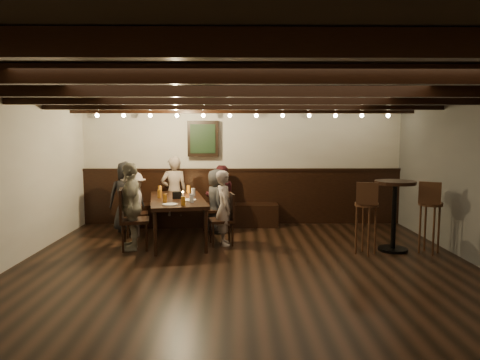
{
  "coord_description": "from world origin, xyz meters",
  "views": [
    {
      "loc": [
        -0.14,
        -5.26,
        1.82
      ],
      "look_at": [
        -0.07,
        1.3,
        1.13
      ],
      "focal_mm": 32.0,
      "sensor_mm": 36.0,
      "label": 1
    }
  ],
  "objects_px": {
    "bar_stool_left": "(366,227)",
    "bar_stool_right": "(429,227)",
    "person_right_near": "(216,201)",
    "high_top_table": "(394,205)",
    "dining_table": "(177,202)",
    "person_right_far": "(224,208)",
    "chair_left_far": "(134,231)",
    "person_bench_left": "(127,196)",
    "person_bench_right": "(221,196)",
    "person_left_near": "(134,204)",
    "person_bench_centre": "(174,192)",
    "chair_right_near": "(215,218)",
    "chair_left_near": "(136,222)",
    "chair_right_far": "(222,229)",
    "person_left_far": "(131,206)"
  },
  "relations": [
    {
      "from": "bar_stool_left",
      "to": "bar_stool_right",
      "type": "xyz_separation_m",
      "value": [
        1.0,
        0.05,
        0.0
      ]
    },
    {
      "from": "person_right_near",
      "to": "high_top_table",
      "type": "bearing_deg",
      "value": -125.36
    },
    {
      "from": "dining_table",
      "to": "person_right_far",
      "type": "xyz_separation_m",
      "value": [
        0.82,
        -0.3,
        -0.06
      ]
    },
    {
      "from": "dining_table",
      "to": "chair_left_far",
      "type": "height_order",
      "value": "chair_left_far"
    },
    {
      "from": "chair_left_far",
      "to": "dining_table",
      "type": "bearing_deg",
      "value": 121.99
    },
    {
      "from": "person_right_far",
      "to": "bar_stool_right",
      "type": "xyz_separation_m",
      "value": [
        3.18,
        -0.57,
        -0.2
      ]
    },
    {
      "from": "person_bench_left",
      "to": "person_bench_right",
      "type": "bearing_deg",
      "value": -180.0
    },
    {
      "from": "person_left_near",
      "to": "bar_stool_right",
      "type": "bearing_deg",
      "value": 65.46
    },
    {
      "from": "dining_table",
      "to": "person_bench_centre",
      "type": "distance_m",
      "value": 1.05
    },
    {
      "from": "bar_stool_right",
      "to": "chair_right_near",
      "type": "bearing_deg",
      "value": -172.56
    },
    {
      "from": "person_bench_left",
      "to": "person_bench_centre",
      "type": "bearing_deg",
      "value": -170.54
    },
    {
      "from": "chair_left_near",
      "to": "person_left_near",
      "type": "height_order",
      "value": "person_left_near"
    },
    {
      "from": "chair_left_near",
      "to": "person_bench_centre",
      "type": "height_order",
      "value": "person_bench_centre"
    },
    {
      "from": "person_bench_centre",
      "to": "person_right_far",
      "type": "height_order",
      "value": "person_bench_centre"
    },
    {
      "from": "chair_left_far",
      "to": "person_right_near",
      "type": "xyz_separation_m",
      "value": [
        1.27,
        1.16,
        0.3
      ]
    },
    {
      "from": "chair_left_far",
      "to": "chair_right_near",
      "type": "relative_size",
      "value": 1.08
    },
    {
      "from": "chair_right_far",
      "to": "bar_stool_left",
      "type": "bearing_deg",
      "value": -116.4
    },
    {
      "from": "dining_table",
      "to": "chair_right_far",
      "type": "relative_size",
      "value": 2.44
    },
    {
      "from": "dining_table",
      "to": "high_top_table",
      "type": "height_order",
      "value": "high_top_table"
    },
    {
      "from": "dining_table",
      "to": "person_bench_right",
      "type": "bearing_deg",
      "value": 45.0
    },
    {
      "from": "high_top_table",
      "to": "bar_stool_left",
      "type": "relative_size",
      "value": 0.99
    },
    {
      "from": "person_bench_centre",
      "to": "bar_stool_left",
      "type": "relative_size",
      "value": 1.25
    },
    {
      "from": "person_left_near",
      "to": "person_bench_centre",
      "type": "bearing_deg",
      "value": 128.66
    },
    {
      "from": "chair_right_near",
      "to": "person_bench_right",
      "type": "bearing_deg",
      "value": -21.91
    },
    {
      "from": "person_left_far",
      "to": "chair_right_near",
      "type": "bearing_deg",
      "value": 121.49
    },
    {
      "from": "chair_right_far",
      "to": "person_right_near",
      "type": "xyz_separation_m",
      "value": [
        -0.14,
        0.89,
        0.33
      ]
    },
    {
      "from": "chair_right_far",
      "to": "person_right_far",
      "type": "height_order",
      "value": "person_right_far"
    },
    {
      "from": "dining_table",
      "to": "chair_left_far",
      "type": "distance_m",
      "value": 0.93
    },
    {
      "from": "chair_left_near",
      "to": "person_right_far",
      "type": "xyz_separation_m",
      "value": [
        1.61,
        -0.6,
        0.36
      ]
    },
    {
      "from": "chair_left_far",
      "to": "person_bench_centre",
      "type": "bearing_deg",
      "value": 154.34
    },
    {
      "from": "person_right_near",
      "to": "high_top_table",
      "type": "xyz_separation_m",
      "value": [
        2.85,
        -1.3,
        0.13
      ]
    },
    {
      "from": "person_left_near",
      "to": "person_right_far",
      "type": "xyz_separation_m",
      "value": [
        1.64,
        -0.6,
        0.03
      ]
    },
    {
      "from": "person_left_near",
      "to": "high_top_table",
      "type": "distance_m",
      "value": 4.44
    },
    {
      "from": "bar_stool_right",
      "to": "high_top_table",
      "type": "bearing_deg",
      "value": -166.79
    },
    {
      "from": "chair_right_near",
      "to": "person_left_near",
      "type": "bearing_deg",
      "value": 90.0
    },
    {
      "from": "chair_right_far",
      "to": "person_right_near",
      "type": "relative_size",
      "value": 0.72
    },
    {
      "from": "person_bench_left",
      "to": "high_top_table",
      "type": "xyz_separation_m",
      "value": [
        4.56,
        -1.42,
        0.06
      ]
    },
    {
      "from": "chair_left_near",
      "to": "person_right_far",
      "type": "distance_m",
      "value": 1.76
    },
    {
      "from": "chair_right_far",
      "to": "bar_stool_right",
      "type": "xyz_separation_m",
      "value": [
        3.21,
        -0.56,
        0.16
      ]
    },
    {
      "from": "chair_left_far",
      "to": "person_bench_left",
      "type": "height_order",
      "value": "person_bench_left"
    },
    {
      "from": "dining_table",
      "to": "chair_left_near",
      "type": "height_order",
      "value": "chair_left_near"
    },
    {
      "from": "chair_right_near",
      "to": "high_top_table",
      "type": "bearing_deg",
      "value": -125.04
    },
    {
      "from": "chair_left_far",
      "to": "person_bench_left",
      "type": "xyz_separation_m",
      "value": [
        -0.43,
        1.29,
        0.37
      ]
    },
    {
      "from": "person_right_far",
      "to": "person_bench_left",
      "type": "bearing_deg",
      "value": 50.71
    },
    {
      "from": "person_right_near",
      "to": "bar_stool_left",
      "type": "bearing_deg",
      "value": -133.5
    },
    {
      "from": "chair_right_near",
      "to": "high_top_table",
      "type": "distance_m",
      "value": 3.19
    },
    {
      "from": "dining_table",
      "to": "person_right_far",
      "type": "height_order",
      "value": "person_right_far"
    },
    {
      "from": "dining_table",
      "to": "high_top_table",
      "type": "bearing_deg",
      "value": -22.42
    },
    {
      "from": "person_bench_left",
      "to": "bar_stool_left",
      "type": "xyz_separation_m",
      "value": [
        4.06,
        -1.63,
        -0.25
      ]
    },
    {
      "from": "person_right_far",
      "to": "high_top_table",
      "type": "height_order",
      "value": "person_right_far"
    }
  ]
}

